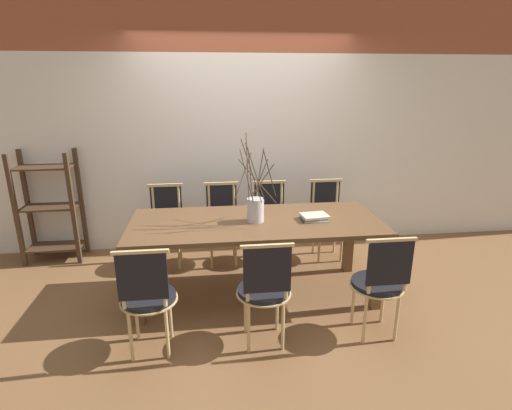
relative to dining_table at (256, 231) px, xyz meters
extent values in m
plane|color=brown|center=(0.00, 0.00, -0.65)|extent=(16.00, 16.00, 0.00)
cube|color=white|center=(0.00, 1.32, 0.48)|extent=(12.00, 0.06, 2.28)
cube|color=#9E5138|center=(0.00, 1.32, 2.08)|extent=(12.00, 0.06, 0.92)
cube|color=brown|center=(0.00, 0.00, 0.08)|extent=(2.30, 0.96, 0.04)
cube|color=brown|center=(-1.04, -0.38, -0.30)|extent=(0.09, 0.09, 0.71)
cube|color=brown|center=(1.04, -0.38, -0.30)|extent=(0.09, 0.09, 0.71)
cube|color=brown|center=(-1.04, 0.38, -0.30)|extent=(0.09, 0.09, 0.71)
cube|color=brown|center=(1.04, 0.38, -0.30)|extent=(0.09, 0.09, 0.71)
cylinder|color=black|center=(-0.89, -0.73, -0.21)|extent=(0.40, 0.40, 0.04)
cylinder|color=tan|center=(-0.89, -0.73, -0.23)|extent=(0.43, 0.43, 0.01)
cylinder|color=tan|center=(-1.02, -0.60, -0.44)|extent=(0.03, 0.03, 0.43)
cylinder|color=tan|center=(-0.76, -0.60, -0.44)|extent=(0.03, 0.03, 0.43)
cylinder|color=tan|center=(-1.02, -0.86, -0.44)|extent=(0.03, 0.03, 0.43)
cylinder|color=tan|center=(-0.76, -0.86, -0.44)|extent=(0.03, 0.03, 0.43)
cylinder|color=tan|center=(-1.03, -0.91, 0.03)|extent=(0.03, 0.03, 0.43)
cylinder|color=tan|center=(-0.75, -0.91, 0.03)|extent=(0.03, 0.03, 0.43)
cube|color=black|center=(-0.89, -0.91, 0.05)|extent=(0.34, 0.02, 0.35)
cube|color=tan|center=(-0.89, -0.91, 0.23)|extent=(0.38, 0.03, 0.03)
cylinder|color=black|center=(-0.03, -0.73, -0.21)|extent=(0.40, 0.40, 0.04)
cylinder|color=tan|center=(-0.03, -0.73, -0.23)|extent=(0.43, 0.43, 0.01)
cylinder|color=tan|center=(-0.16, -0.60, -0.44)|extent=(0.03, 0.03, 0.43)
cylinder|color=tan|center=(0.10, -0.60, -0.44)|extent=(0.03, 0.03, 0.43)
cylinder|color=tan|center=(-0.16, -0.86, -0.44)|extent=(0.03, 0.03, 0.43)
cylinder|color=tan|center=(0.10, -0.86, -0.44)|extent=(0.03, 0.03, 0.43)
cylinder|color=tan|center=(-0.17, -0.91, 0.03)|extent=(0.03, 0.03, 0.43)
cylinder|color=tan|center=(0.11, -0.91, 0.03)|extent=(0.03, 0.03, 0.43)
cube|color=black|center=(-0.03, -0.91, 0.05)|extent=(0.34, 0.02, 0.35)
cube|color=tan|center=(-0.03, -0.91, 0.23)|extent=(0.38, 0.03, 0.03)
cylinder|color=black|center=(0.88, -0.73, -0.21)|extent=(0.40, 0.40, 0.04)
cylinder|color=tan|center=(0.88, -0.73, -0.23)|extent=(0.43, 0.43, 0.01)
cylinder|color=tan|center=(0.75, -0.60, -0.44)|extent=(0.03, 0.03, 0.43)
cylinder|color=tan|center=(1.01, -0.60, -0.44)|extent=(0.03, 0.03, 0.43)
cylinder|color=tan|center=(0.75, -0.86, -0.44)|extent=(0.03, 0.03, 0.43)
cylinder|color=tan|center=(1.01, -0.86, -0.44)|extent=(0.03, 0.03, 0.43)
cylinder|color=tan|center=(0.74, -0.91, 0.03)|extent=(0.03, 0.03, 0.43)
cylinder|color=tan|center=(1.02, -0.91, 0.03)|extent=(0.03, 0.03, 0.43)
cube|color=black|center=(0.88, -0.91, 0.05)|extent=(0.34, 0.02, 0.35)
cube|color=tan|center=(0.88, -0.91, 0.23)|extent=(0.38, 0.03, 0.03)
cylinder|color=black|center=(-0.90, 0.73, -0.21)|extent=(0.40, 0.40, 0.04)
cylinder|color=tan|center=(-0.90, 0.73, -0.23)|extent=(0.43, 0.43, 0.01)
cylinder|color=tan|center=(-0.77, 0.60, -0.44)|extent=(0.03, 0.03, 0.43)
cylinder|color=tan|center=(-1.03, 0.60, -0.44)|extent=(0.03, 0.03, 0.43)
cylinder|color=tan|center=(-0.77, 0.86, -0.44)|extent=(0.03, 0.03, 0.43)
cylinder|color=tan|center=(-1.03, 0.86, -0.44)|extent=(0.03, 0.03, 0.43)
cylinder|color=tan|center=(-0.76, 0.91, 0.03)|extent=(0.03, 0.03, 0.43)
cylinder|color=tan|center=(-1.04, 0.91, 0.03)|extent=(0.03, 0.03, 0.43)
cube|color=black|center=(-0.90, 0.91, 0.05)|extent=(0.34, 0.02, 0.35)
cube|color=tan|center=(-0.90, 0.91, 0.23)|extent=(0.38, 0.03, 0.03)
cylinder|color=black|center=(-0.28, 0.73, -0.21)|extent=(0.40, 0.40, 0.04)
cylinder|color=tan|center=(-0.28, 0.73, -0.23)|extent=(0.43, 0.43, 0.01)
cylinder|color=tan|center=(-0.15, 0.60, -0.44)|extent=(0.03, 0.03, 0.43)
cylinder|color=tan|center=(-0.41, 0.60, -0.44)|extent=(0.03, 0.03, 0.43)
cylinder|color=tan|center=(-0.15, 0.86, -0.44)|extent=(0.03, 0.03, 0.43)
cylinder|color=tan|center=(-0.41, 0.86, -0.44)|extent=(0.03, 0.03, 0.43)
cylinder|color=tan|center=(-0.14, 0.91, 0.03)|extent=(0.03, 0.03, 0.43)
cylinder|color=tan|center=(-0.42, 0.91, 0.03)|extent=(0.03, 0.03, 0.43)
cube|color=black|center=(-0.28, 0.91, 0.05)|extent=(0.34, 0.02, 0.35)
cube|color=tan|center=(-0.28, 0.91, 0.23)|extent=(0.38, 0.03, 0.03)
cylinder|color=black|center=(0.26, 0.73, -0.21)|extent=(0.40, 0.40, 0.04)
cylinder|color=tan|center=(0.26, 0.73, -0.23)|extent=(0.43, 0.43, 0.01)
cylinder|color=tan|center=(0.39, 0.60, -0.44)|extent=(0.03, 0.03, 0.43)
cylinder|color=tan|center=(0.13, 0.60, -0.44)|extent=(0.03, 0.03, 0.43)
cylinder|color=tan|center=(0.39, 0.86, -0.44)|extent=(0.03, 0.03, 0.43)
cylinder|color=tan|center=(0.13, 0.86, -0.44)|extent=(0.03, 0.03, 0.43)
cylinder|color=tan|center=(0.40, 0.91, 0.03)|extent=(0.03, 0.03, 0.43)
cylinder|color=tan|center=(0.12, 0.91, 0.03)|extent=(0.03, 0.03, 0.43)
cube|color=black|center=(0.26, 0.91, 0.05)|extent=(0.34, 0.02, 0.35)
cube|color=tan|center=(0.26, 0.91, 0.23)|extent=(0.38, 0.03, 0.03)
cylinder|color=black|center=(0.92, 0.73, -0.21)|extent=(0.40, 0.40, 0.04)
cylinder|color=tan|center=(0.92, 0.73, -0.23)|extent=(0.43, 0.43, 0.01)
cylinder|color=tan|center=(1.05, 0.60, -0.44)|extent=(0.03, 0.03, 0.43)
cylinder|color=tan|center=(0.79, 0.60, -0.44)|extent=(0.03, 0.03, 0.43)
cylinder|color=tan|center=(1.05, 0.86, -0.44)|extent=(0.03, 0.03, 0.43)
cylinder|color=tan|center=(0.79, 0.86, -0.44)|extent=(0.03, 0.03, 0.43)
cylinder|color=tan|center=(1.06, 0.91, 0.03)|extent=(0.03, 0.03, 0.43)
cylinder|color=tan|center=(0.78, 0.91, 0.03)|extent=(0.03, 0.03, 0.43)
cube|color=black|center=(0.92, 0.91, 0.05)|extent=(0.34, 0.02, 0.35)
cube|color=tan|center=(0.92, 0.91, 0.23)|extent=(0.38, 0.03, 0.03)
cylinder|color=silver|center=(-0.01, -0.02, 0.21)|extent=(0.15, 0.15, 0.22)
cylinder|color=#473828|center=(-0.11, 0.07, 0.51)|extent=(0.18, 0.22, 0.39)
cylinder|color=#473828|center=(0.04, 0.01, 0.54)|extent=(0.07, 0.10, 0.46)
cylinder|color=#473828|center=(-0.09, -0.07, 0.53)|extent=(0.11, 0.18, 0.45)
cylinder|color=#473828|center=(0.07, 0.07, 0.47)|extent=(0.18, 0.17, 0.32)
cylinder|color=#473828|center=(-0.05, -0.10, 0.59)|extent=(0.18, 0.10, 0.55)
cylinder|color=#473828|center=(-0.05, -0.03, 0.54)|extent=(0.04, 0.10, 0.46)
cylinder|color=#473828|center=(0.05, 0.04, 0.49)|extent=(0.12, 0.12, 0.36)
cylinder|color=#473828|center=(-0.08, -0.02, 0.60)|extent=(0.02, 0.15, 0.58)
cylinder|color=#473828|center=(-0.01, -0.18, 0.51)|extent=(0.33, 0.01, 0.40)
cylinder|color=#473828|center=(-0.02, -0.10, 0.57)|extent=(0.17, 0.03, 0.52)
cylinder|color=#473828|center=(0.11, -0.09, 0.54)|extent=(0.16, 0.25, 0.47)
cube|color=beige|center=(0.54, -0.04, 0.11)|extent=(0.23, 0.20, 0.02)
cube|color=#234C8C|center=(0.53, -0.04, 0.12)|extent=(0.23, 0.18, 0.01)
cube|color=beige|center=(0.54, -0.04, 0.14)|extent=(0.26, 0.21, 0.02)
cube|color=#422D1E|center=(-2.49, 0.91, -0.02)|extent=(0.04, 0.04, 1.26)
cube|color=#422D1E|center=(-1.90, 0.91, -0.02)|extent=(0.04, 0.04, 1.26)
cube|color=#422D1E|center=(-2.49, 1.22, -0.02)|extent=(0.04, 0.04, 1.26)
cube|color=#422D1E|center=(-1.90, 1.22, -0.02)|extent=(0.04, 0.04, 1.26)
cube|color=#422D1E|center=(-2.20, 1.07, -0.50)|extent=(0.59, 0.31, 0.02)
cube|color=#422D1E|center=(-2.20, 1.07, -0.02)|extent=(0.59, 0.31, 0.02)
cube|color=#422D1E|center=(-2.20, 1.07, 0.43)|extent=(0.59, 0.31, 0.02)
camera|label=1|loc=(-0.41, -3.43, 1.33)|focal=28.00mm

